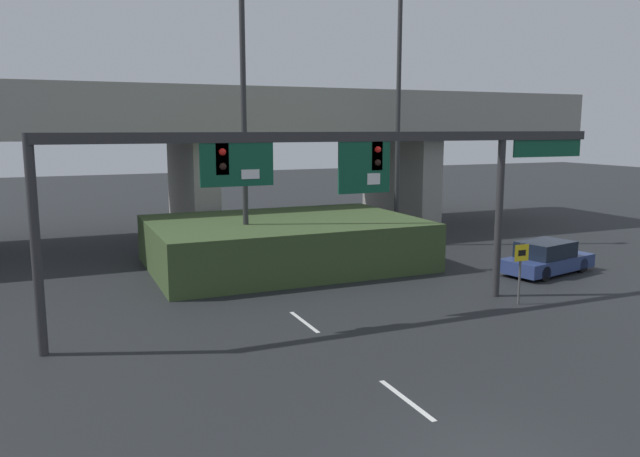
{
  "coord_description": "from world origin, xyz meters",
  "views": [
    {
      "loc": [
        -7.31,
        -8.93,
        6.31
      ],
      "look_at": [
        0.0,
        8.07,
        3.31
      ],
      "focal_mm": 35.0,
      "sensor_mm": 36.0,
      "label": 1
    }
  ],
  "objects_px": {
    "speed_limit_sign": "(521,264)",
    "highway_light_pole_near": "(398,104)",
    "highway_light_pole_far": "(243,81)",
    "parked_sedan_near_right": "(547,258)",
    "signal_gantry": "(341,165)"
  },
  "relations": [
    {
      "from": "speed_limit_sign",
      "to": "highway_light_pole_near",
      "type": "height_order",
      "value": "highway_light_pole_near"
    },
    {
      "from": "highway_light_pole_far",
      "to": "parked_sedan_near_right",
      "type": "relative_size",
      "value": 3.3
    },
    {
      "from": "speed_limit_sign",
      "to": "parked_sedan_near_right",
      "type": "distance_m",
      "value": 5.66
    },
    {
      "from": "speed_limit_sign",
      "to": "highway_light_pole_near",
      "type": "relative_size",
      "value": 0.16
    },
    {
      "from": "parked_sedan_near_right",
      "to": "signal_gantry",
      "type": "bearing_deg",
      "value": 178.49
    },
    {
      "from": "highway_light_pole_far",
      "to": "highway_light_pole_near",
      "type": "bearing_deg",
      "value": 17.88
    },
    {
      "from": "speed_limit_sign",
      "to": "highway_light_pole_near",
      "type": "bearing_deg",
      "value": 81.84
    },
    {
      "from": "speed_limit_sign",
      "to": "parked_sedan_near_right",
      "type": "height_order",
      "value": "speed_limit_sign"
    },
    {
      "from": "highway_light_pole_near",
      "to": "signal_gantry",
      "type": "bearing_deg",
      "value": -128.11
    },
    {
      "from": "signal_gantry",
      "to": "parked_sedan_near_right",
      "type": "distance_m",
      "value": 12.05
    },
    {
      "from": "parked_sedan_near_right",
      "to": "speed_limit_sign",
      "type": "bearing_deg",
      "value": -155.21
    },
    {
      "from": "highway_light_pole_near",
      "to": "highway_light_pole_far",
      "type": "relative_size",
      "value": 0.91
    },
    {
      "from": "speed_limit_sign",
      "to": "highway_light_pole_far",
      "type": "xyz_separation_m",
      "value": [
        -7.59,
        8.72,
        6.77
      ]
    },
    {
      "from": "speed_limit_sign",
      "to": "parked_sedan_near_right",
      "type": "xyz_separation_m",
      "value": [
        4.44,
        3.41,
        -0.81
      ]
    },
    {
      "from": "highway_light_pole_near",
      "to": "parked_sedan_near_right",
      "type": "height_order",
      "value": "highway_light_pole_near"
    }
  ]
}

